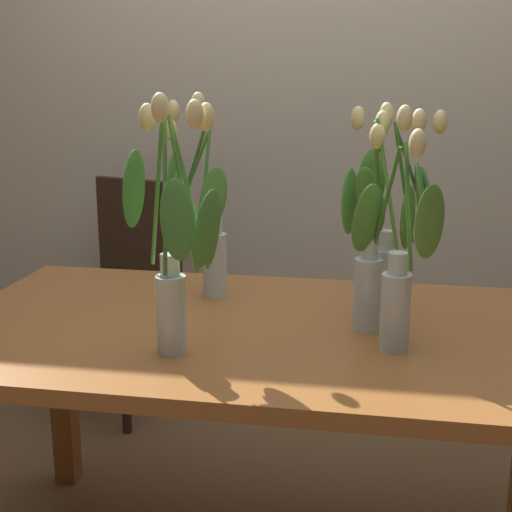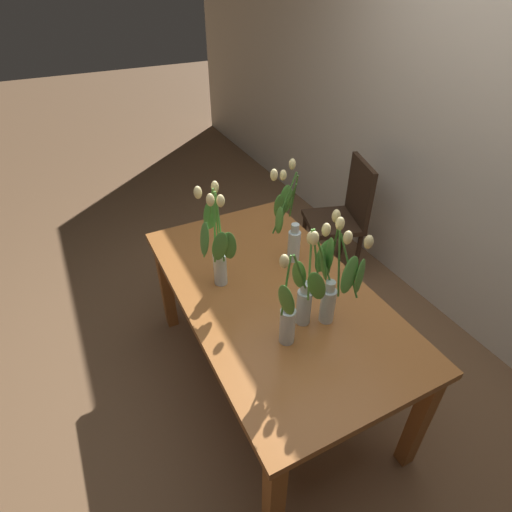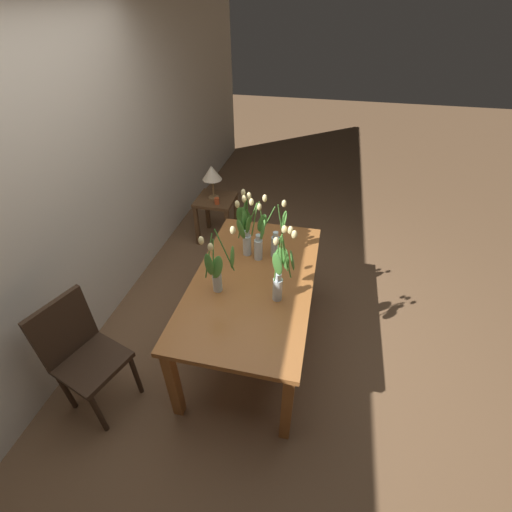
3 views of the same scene
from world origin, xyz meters
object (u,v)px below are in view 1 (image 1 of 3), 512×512
object	(u,v)px
tulip_vase_0	(203,226)
tulip_vase_4	(391,239)
tulip_vase_2	(374,245)
dining_table	(263,360)
tulip_vase_3	(176,254)
tulip_vase_1	(396,275)
dining_chair	(126,281)

from	to	relation	value
tulip_vase_0	tulip_vase_4	world-z (taller)	tulip_vase_0
tulip_vase_2	tulip_vase_4	size ratio (longest dim) A/B	1.02
tulip_vase_0	tulip_vase_2	bearing A→B (deg)	-19.09
dining_table	tulip_vase_0	bearing A→B (deg)	134.87
tulip_vase_3	tulip_vase_4	world-z (taller)	tulip_vase_3
tulip_vase_0	tulip_vase_1	size ratio (longest dim) A/B	1.13
tulip_vase_2	tulip_vase_4	xyz separation A→B (m)	(0.04, 0.09, -0.00)
tulip_vase_1	tulip_vase_3	bearing A→B (deg)	-165.14
tulip_vase_0	tulip_vase_4	bearing A→B (deg)	-7.73
tulip_vase_1	tulip_vase_0	bearing A→B (deg)	149.80
dining_table	tulip_vase_1	distance (m)	0.43
dining_chair	tulip_vase_3	bearing A→B (deg)	-64.79
dining_table	tulip_vase_3	size ratio (longest dim) A/B	2.76
tulip_vase_0	tulip_vase_1	world-z (taller)	tulip_vase_0
tulip_vase_1	tulip_vase_3	distance (m)	0.49
dining_table	tulip_vase_3	distance (m)	0.42
tulip_vase_1	dining_chair	world-z (taller)	tulip_vase_1
tulip_vase_1	tulip_vase_4	world-z (taller)	tulip_vase_4
tulip_vase_4	dining_chair	bearing A→B (deg)	139.53
tulip_vase_0	tulip_vase_1	distance (m)	0.61
dining_table	tulip_vase_3	world-z (taller)	tulip_vase_3
tulip_vase_2	tulip_vase_4	distance (m)	0.10
dining_table	tulip_vase_2	xyz separation A→B (m)	(0.27, 0.04, 0.30)
dining_table	tulip_vase_2	distance (m)	0.40
tulip_vase_2	tulip_vase_3	size ratio (longest dim) A/B	0.94
tulip_vase_1	tulip_vase_3	size ratio (longest dim) A/B	0.87
tulip_vase_3	dining_table	bearing A→B (deg)	55.78
dining_table	tulip_vase_1	world-z (taller)	tulip_vase_1
tulip_vase_3	tulip_vase_2	bearing A→B (deg)	32.29
tulip_vase_3	dining_chair	xyz separation A→B (m)	(-0.59, 1.26, -0.45)
dining_table	dining_chair	xyz separation A→B (m)	(-0.75, 1.03, -0.12)
dining_table	tulip_vase_3	xyz separation A→B (m)	(-0.15, -0.23, 0.32)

